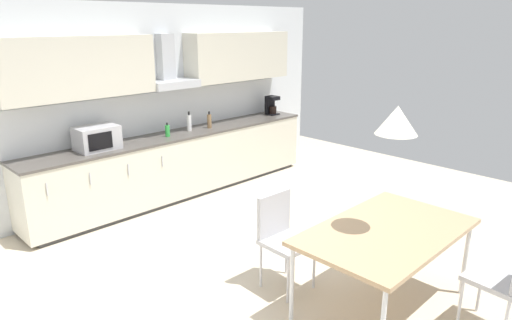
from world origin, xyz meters
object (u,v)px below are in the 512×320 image
at_px(microwave, 97,138).
at_px(bottle_white, 189,123).
at_px(dining_table, 387,234).
at_px(chair_far_left, 282,231).
at_px(coffee_maker, 271,105).
at_px(bottle_green, 167,131).
at_px(pendant_lamp, 397,120).
at_px(bottle_brown, 209,121).
at_px(chair_near_right, 509,274).

distance_m(microwave, bottle_white, 1.36).
distance_m(dining_table, chair_far_left, 0.92).
relative_size(coffee_maker, bottle_white, 1.12).
relative_size(bottle_green, pendant_lamp, 0.58).
xyz_separation_m(microwave, bottle_green, (0.95, -0.05, -0.06)).
distance_m(bottle_green, chair_far_left, 2.58).
height_order(coffee_maker, chair_far_left, coffee_maker).
relative_size(coffee_maker, dining_table, 0.20).
xyz_separation_m(bottle_brown, bottle_white, (-0.31, 0.06, 0.01)).
xyz_separation_m(bottle_brown, dining_table, (-0.88, -3.34, -0.30)).
bearing_deg(bottle_brown, microwave, 178.58).
height_order(coffee_maker, bottle_green, coffee_maker).
distance_m(bottle_brown, chair_far_left, 2.81).
height_order(bottle_white, dining_table, bottle_white).
bearing_deg(bottle_white, bottle_green, -170.86).
xyz_separation_m(bottle_green, pendant_lamp, (-0.17, -3.33, 0.66)).
height_order(coffee_maker, chair_near_right, coffee_maker).
xyz_separation_m(microwave, bottle_white, (1.36, 0.02, -0.03)).
distance_m(coffee_maker, chair_far_left, 3.66).
distance_m(microwave, chair_near_right, 4.39).
height_order(chair_near_right, pendant_lamp, pendant_lamp).
bearing_deg(bottle_green, dining_table, -92.84).
distance_m(microwave, pendant_lamp, 3.52).
bearing_deg(microwave, chair_near_right, -75.09).
xyz_separation_m(microwave, pendant_lamp, (0.79, -3.38, 0.60)).
distance_m(bottle_brown, pendant_lamp, 3.51).
bearing_deg(microwave, chair_far_left, -79.93).
distance_m(microwave, chair_far_left, 2.62).
relative_size(microwave, dining_table, 0.32).
xyz_separation_m(microwave, dining_table, (0.79, -3.38, -0.34)).
relative_size(chair_far_left, pendant_lamp, 2.72).
height_order(chair_far_left, chair_near_right, same).
height_order(microwave, chair_far_left, microwave).
bearing_deg(chair_far_left, bottle_brown, 64.05).
distance_m(dining_table, chair_near_right, 0.92).
height_order(dining_table, pendant_lamp, pendant_lamp).
bearing_deg(coffee_maker, microwave, -179.50).
xyz_separation_m(bottle_green, dining_table, (-0.17, -3.33, -0.28)).
height_order(coffee_maker, bottle_brown, coffee_maker).
bearing_deg(dining_table, bottle_green, 87.16).
bearing_deg(chair_far_left, pendant_lamp, -68.08).
height_order(microwave, bottle_green, microwave).
relative_size(bottle_green, chair_far_left, 0.21).
xyz_separation_m(coffee_maker, pendant_lamp, (-2.23, -3.41, 0.59)).
bearing_deg(dining_table, chair_near_right, -68.29).
distance_m(bottle_white, dining_table, 3.46).
bearing_deg(chair_near_right, bottle_brown, 82.61).
relative_size(bottle_green, dining_table, 0.12).
distance_m(dining_table, pendant_lamp, 0.94).
bearing_deg(bottle_white, coffee_maker, 0.23).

